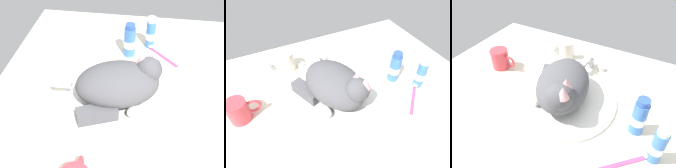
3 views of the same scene
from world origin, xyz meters
The scene contains 10 objects.
ground_plane centered at (0.00, 0.00, -1.50)cm, with size 110.00×82.50×3.00cm, color silver.
sink_basin centered at (0.00, 0.00, 0.53)cm, with size 36.37×36.37×1.06cm, color silver.
faucet centered at (0.00, 21.50, 2.77)cm, with size 13.51×10.57×6.28cm.
cat centered at (0.06, -0.93, 7.40)cm, with size 24.81×28.59×14.73cm.
rinse_cup centered at (-11.00, 23.27, 4.31)cm, with size 6.36×6.36×8.63cm.
soap_dish centered at (-21.34, 25.49, 0.60)cm, with size 9.00×6.40×1.20cm, color white.
soap_bar centered at (-21.34, 25.49, 2.57)cm, with size 6.71×4.45×2.74cm, color silver.
toothpaste_bottle centered at (25.29, -1.07, 5.97)cm, with size 4.32×4.32×12.84cm.
mouthwash_bottle centered at (31.86, -8.27, 5.79)cm, with size 3.60×3.60×12.48cm.
toothbrush centered at (26.42, -12.57, 0.51)cm, with size 12.29×11.97×1.60cm.
Camera 1 is at (-66.54, -8.29, 65.75)cm, focal length 48.35 mm.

